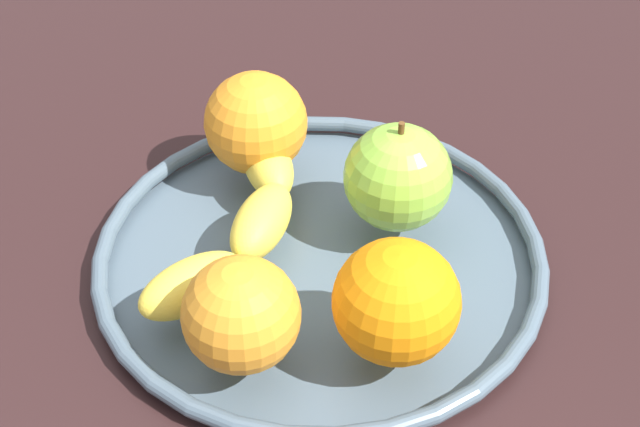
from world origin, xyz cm
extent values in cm
cube|color=black|center=(0.00, 0.00, -2.00)|extent=(151.70, 151.70, 4.00)
cylinder|color=#475865|center=(0.00, 0.00, 0.30)|extent=(30.48, 30.48, 0.60)
torus|color=#475865|center=(0.00, 0.00, 1.20)|extent=(31.75, 31.75, 1.20)
ellipsoid|color=yellow|center=(-6.54, 7.39, 3.56)|extent=(7.71, 7.83, 3.53)
ellipsoid|color=yellow|center=(-0.49, 4.06, 3.56)|extent=(8.02, 4.94, 3.53)
ellipsoid|color=yellow|center=(6.38, 4.76, 3.56)|extent=(8.25, 6.18, 3.53)
ellipsoid|color=brown|center=(9.47, 6.08, 3.56)|extent=(2.81, 3.06, 2.47)
sphere|color=#85BE39|center=(3.56, -4.97, 5.61)|extent=(7.63, 7.63, 7.63)
cylinder|color=#593819|center=(3.56, -4.97, 9.63)|extent=(0.44, 0.44, 1.20)
sphere|color=orange|center=(-10.16, 3.35, 5.39)|extent=(7.17, 7.17, 7.17)
sphere|color=orange|center=(-8.22, -5.67, 5.68)|extent=(7.77, 7.77, 7.77)
sphere|color=orange|center=(8.45, 5.94, 5.68)|extent=(7.76, 7.76, 7.76)
camera|label=1|loc=(-44.78, -5.93, 45.05)|focal=50.40mm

